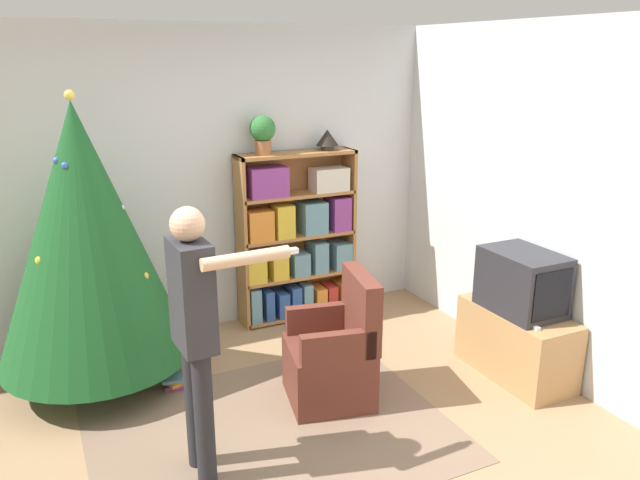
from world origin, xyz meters
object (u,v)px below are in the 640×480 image
object	(u,v)px
television	(522,282)
potted_plant	(263,132)
christmas_tree	(85,236)
standing_person	(195,323)
armchair	(335,357)
bookshelf	(297,241)
table_lamp	(327,138)

from	to	relation	value
television	potted_plant	xyz separation A→B (m)	(-1.35, 1.73, 0.97)
christmas_tree	standing_person	xyz separation A→B (m)	(0.42, -1.35, -0.19)
christmas_tree	armchair	size ratio (longest dim) A/B	2.32
bookshelf	potted_plant	bearing A→B (deg)	178.68
armchair	bookshelf	bearing A→B (deg)	178.22
table_lamp	christmas_tree	bearing A→B (deg)	-166.72
bookshelf	christmas_tree	distance (m)	1.92
television	armchair	xyz separation A→B (m)	(-1.39, 0.29, -0.43)
television	table_lamp	size ratio (longest dim) A/B	2.97
armchair	standing_person	world-z (taller)	standing_person
bookshelf	table_lamp	bearing A→B (deg)	1.28
christmas_tree	standing_person	distance (m)	1.43
christmas_tree	potted_plant	xyz separation A→B (m)	(1.51, 0.50, 0.58)
christmas_tree	table_lamp	xyz separation A→B (m)	(2.12, 0.50, 0.50)
standing_person	potted_plant	bearing A→B (deg)	146.52
bookshelf	television	bearing A→B (deg)	-58.63
bookshelf	television	xyz separation A→B (m)	(1.05, -1.73, 0.02)
christmas_tree	potted_plant	world-z (taller)	christmas_tree
bookshelf	television	distance (m)	2.02
table_lamp	standing_person	bearing A→B (deg)	-132.62
armchair	table_lamp	bearing A→B (deg)	167.43
bookshelf	table_lamp	size ratio (longest dim) A/B	7.67
christmas_tree	armchair	xyz separation A→B (m)	(1.47, -0.95, -0.82)
christmas_tree	table_lamp	distance (m)	2.23
table_lamp	armchair	bearing A→B (deg)	-114.06
potted_plant	armchair	bearing A→B (deg)	-91.69
television	potted_plant	size ratio (longest dim) A/B	1.81
bookshelf	table_lamp	distance (m)	0.96
potted_plant	standing_person	bearing A→B (deg)	-120.70
television	table_lamp	bearing A→B (deg)	113.28
potted_plant	table_lamp	size ratio (longest dim) A/B	1.64
bookshelf	armchair	distance (m)	1.54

